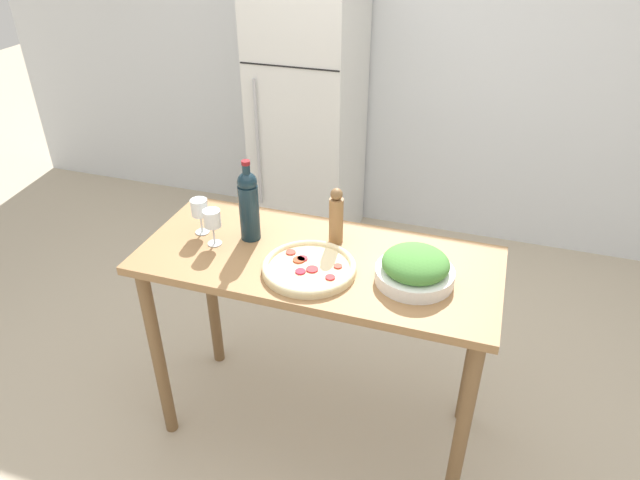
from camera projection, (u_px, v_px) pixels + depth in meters
name	position (u px, v px, depth m)	size (l,w,h in m)	color
ground_plane	(318.00, 422.00, 2.73)	(14.00, 14.00, 0.00)	#BCAD93
wall_back	(416.00, 46.00, 3.67)	(6.40, 0.08, 2.60)	silver
refrigerator	(309.00, 115.00, 3.72)	(0.62, 0.72, 1.82)	silver
prep_counter	(318.00, 287.00, 2.31)	(1.41, 0.61, 0.95)	olive
wine_bottle	(249.00, 204.00, 2.27)	(0.08, 0.08, 0.34)	#142833
wine_glass_near	(212.00, 220.00, 2.25)	(0.07, 0.07, 0.15)	silver
wine_glass_far	(200.00, 209.00, 2.33)	(0.07, 0.07, 0.15)	silver
pepper_mill	(336.00, 217.00, 2.26)	(0.06, 0.06, 0.24)	olive
salad_bowl	(415.00, 268.00, 2.06)	(0.29, 0.29, 0.13)	white
homemade_pizza	(308.00, 267.00, 2.14)	(0.36, 0.36, 0.03)	beige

